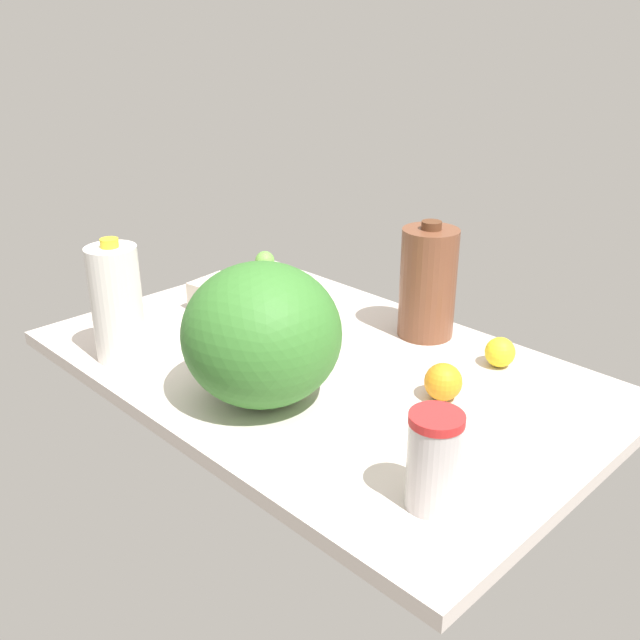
% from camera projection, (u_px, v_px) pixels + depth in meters
% --- Properties ---
extents(countertop, '(1.20, 0.76, 0.03)m').
position_uv_depth(countertop, '(320.00, 369.00, 1.53)').
color(countertop, beige).
rests_on(countertop, ground).
extents(tumbler_cup, '(0.08, 0.08, 0.16)m').
position_uv_depth(tumbler_cup, '(434.00, 461.00, 1.05)').
color(tumbler_cup, beige).
rests_on(tumbler_cup, countertop).
extents(egg_carton, '(0.33, 0.16, 0.07)m').
position_uv_depth(egg_carton, '(250.00, 304.00, 1.73)').
color(egg_carton, beige).
rests_on(egg_carton, countertop).
extents(watermelon, '(0.30, 0.30, 0.27)m').
position_uv_depth(watermelon, '(262.00, 334.00, 1.33)').
color(watermelon, '#37752C').
rests_on(watermelon, countertop).
extents(chocolate_milk_jug, '(0.13, 0.13, 0.27)m').
position_uv_depth(chocolate_milk_jug, '(428.00, 283.00, 1.61)').
color(chocolate_milk_jug, brown).
rests_on(chocolate_milk_jug, countertop).
extents(milk_jug, '(0.11, 0.11, 0.27)m').
position_uv_depth(milk_jug, '(117.00, 303.00, 1.50)').
color(milk_jug, white).
rests_on(milk_jug, countertop).
extents(lime_by_jug, '(0.06, 0.06, 0.06)m').
position_uv_depth(lime_by_jug, '(265.00, 261.00, 2.05)').
color(lime_by_jug, '#66A941').
rests_on(lime_by_jug, countertop).
extents(orange_far_back, '(0.07, 0.07, 0.07)m').
position_uv_depth(orange_far_back, '(443.00, 382.00, 1.37)').
color(orange_far_back, orange).
rests_on(orange_far_back, countertop).
extents(lemon_beside_bowl, '(0.06, 0.06, 0.06)m').
position_uv_depth(lemon_beside_bowl, '(500.00, 352.00, 1.50)').
color(lemon_beside_bowl, yellow).
rests_on(lemon_beside_bowl, countertop).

